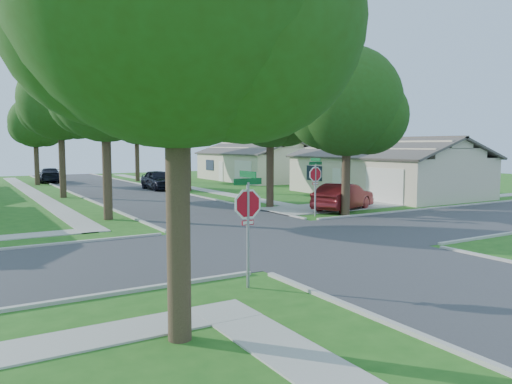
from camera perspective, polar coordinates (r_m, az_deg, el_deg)
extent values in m
plane|color=#215A18|center=(19.29, 4.21, -5.49)|extent=(100.00, 100.00, 0.00)
cube|color=#333335|center=(19.29, 4.21, -5.47)|extent=(7.00, 100.00, 0.02)
cube|color=#9E9B91|center=(44.99, -8.59, 0.70)|extent=(1.20, 40.00, 0.04)
cube|color=#9E9B91|center=(41.92, -24.20, -0.05)|extent=(1.20, 40.00, 0.04)
cube|color=#9E9B91|center=(29.62, 8.82, -1.69)|extent=(8.80, 3.60, 0.05)
cube|color=gray|center=(12.66, -0.93, -4.99)|extent=(0.06, 0.06, 2.70)
cylinder|color=white|center=(12.54, -0.94, -1.39)|extent=(1.05, 0.02, 1.05)
cylinder|color=red|center=(12.54, -0.94, -1.39)|extent=(0.90, 0.03, 0.90)
cube|color=red|center=(12.60, -0.94, -3.51)|extent=(0.34, 0.03, 0.12)
cube|color=white|center=(12.60, -0.94, -3.51)|extent=(0.30, 0.03, 0.08)
cube|color=#0C5426|center=(12.48, -0.94, 1.21)|extent=(0.80, 0.02, 0.16)
cube|color=#0C5426|center=(12.47, -0.95, 2.03)|extent=(0.02, 0.80, 0.16)
cube|color=gray|center=(25.62, 6.79, 0.22)|extent=(0.06, 0.06, 2.70)
cylinder|color=white|center=(25.57, 6.81, 2.01)|extent=(1.05, 0.02, 1.05)
cylinder|color=red|center=(25.57, 6.81, 2.01)|extent=(0.90, 0.03, 0.90)
cube|color=red|center=(25.60, 6.79, 0.96)|extent=(0.34, 0.03, 0.12)
cube|color=white|center=(25.60, 6.79, 0.96)|extent=(0.30, 0.03, 0.08)
cube|color=#0C5426|center=(25.54, 6.82, 3.29)|extent=(0.80, 0.02, 0.16)
cube|color=#0C5426|center=(25.53, 6.82, 3.69)|extent=(0.02, 0.80, 0.16)
cylinder|color=#38281C|center=(29.09, 1.61, 2.10)|extent=(0.44, 0.44, 3.95)
sphere|color=#214310|center=(29.13, 1.63, 9.79)|extent=(4.80, 4.80, 4.80)
sphere|color=#214310|center=(29.15, 3.55, 8.60)|extent=(3.46, 3.46, 3.46)
sphere|color=#214310|center=(29.23, -0.21, 8.84)|extent=(3.26, 3.26, 3.26)
cylinder|color=#38281C|center=(39.72, -7.75, 3.17)|extent=(0.44, 0.44, 4.30)
sphere|color=#214310|center=(39.79, -7.83, 9.47)|extent=(5.40, 5.40, 5.40)
sphere|color=#214310|center=(39.64, -6.24, 8.52)|extent=(3.89, 3.89, 3.89)
sphere|color=#214310|center=(40.07, -9.28, 8.65)|extent=(3.67, 3.67, 3.67)
cylinder|color=#38281C|center=(51.91, -13.42, 3.52)|extent=(0.44, 0.44, 4.20)
sphere|color=#214310|center=(51.96, -13.52, 8.07)|extent=(5.00, 5.00, 5.00)
sphere|color=#214310|center=(51.73, -12.41, 7.42)|extent=(3.60, 3.60, 3.60)
sphere|color=#214310|center=(52.31, -14.51, 7.48)|extent=(3.40, 3.40, 3.40)
cylinder|color=#38281C|center=(25.31, -16.64, 1.73)|extent=(0.44, 0.44, 4.25)
sphere|color=#214310|center=(25.41, -16.91, 11.33)|extent=(5.20, 5.20, 5.20)
sphere|color=#214310|center=(25.09, -14.52, 9.98)|extent=(3.74, 3.74, 3.74)
sphere|color=#214310|center=(25.81, -18.94, 10.02)|extent=(3.54, 3.54, 3.54)
cylinder|color=#38281C|center=(37.04, -21.26, 2.82)|extent=(0.44, 0.44, 4.44)
sphere|color=#214310|center=(37.14, -21.50, 9.83)|extent=(5.60, 5.60, 5.60)
sphere|color=#214310|center=(36.72, -19.79, 8.84)|extent=(4.03, 4.03, 4.03)
sphere|color=#214310|center=(37.66, -22.92, 8.86)|extent=(3.81, 3.81, 3.81)
cylinder|color=#38281C|center=(49.90, -23.78, 2.98)|extent=(0.44, 0.44, 3.90)
sphere|color=#214310|center=(49.92, -23.94, 7.32)|extent=(4.60, 4.60, 4.60)
sphere|color=#214310|center=(49.55, -22.92, 6.71)|extent=(3.31, 3.31, 3.31)
sphere|color=#214310|center=(50.39, -24.79, 6.74)|extent=(3.13, 3.13, 3.13)
cylinder|color=#38281C|center=(9.29, -8.86, -4.64)|extent=(0.44, 0.44, 4.04)
sphere|color=#214310|center=(9.32, -1.41, 18.86)|extent=(4.32, 4.32, 4.32)
sphere|color=#214310|center=(9.85, -16.08, 18.82)|extent=(4.08, 4.08, 4.08)
cylinder|color=#38281C|center=(26.22, 10.23, 1.22)|extent=(0.44, 0.44, 3.54)
sphere|color=#214310|center=(26.25, 10.38, 10.15)|extent=(5.60, 5.60, 5.60)
sphere|color=#214310|center=(26.45, 12.78, 8.55)|extent=(4.03, 4.03, 4.03)
sphere|color=#214310|center=(26.20, 7.94, 8.97)|extent=(3.81, 3.81, 3.81)
cube|color=beige|center=(37.83, 14.53, 1.81)|extent=(8.00, 13.00, 2.80)
cube|color=#443F3B|center=(39.22, 16.66, 4.87)|extent=(4.42, 13.60, 1.56)
cube|color=#443F3B|center=(36.37, 12.38, 4.95)|extent=(4.42, 13.60, 1.56)
cube|color=silver|center=(32.26, 14.42, 0.70)|extent=(0.06, 3.20, 2.20)
cube|color=silver|center=(35.60, 9.21, 1.06)|extent=(0.06, 0.90, 2.00)
cube|color=#1E2633|center=(37.58, 6.66, 2.15)|extent=(0.06, 1.80, 1.10)
cube|color=beige|center=(52.04, 0.26, 2.90)|extent=(8.00, 13.00, 2.80)
cube|color=#443F3B|center=(53.06, 2.12, 5.16)|extent=(4.42, 13.60, 1.56)
cube|color=#443F3B|center=(50.99, -1.67, 5.15)|extent=(4.42, 13.60, 1.56)
cube|color=silver|center=(46.66, -1.50, 2.25)|extent=(0.06, 3.20, 2.20)
cube|color=silver|center=(50.68, -4.03, 2.37)|extent=(0.06, 0.90, 2.00)
cube|color=#1E2633|center=(52.98, -5.31, 3.08)|extent=(0.06, 1.80, 1.10)
imported|color=maroon|center=(28.24, 9.95, -0.55)|extent=(4.89, 3.23, 1.52)
imported|color=black|center=(41.69, -11.05, 1.39)|extent=(1.99, 4.80, 1.63)
imported|color=black|center=(52.89, -22.49, 1.79)|extent=(2.57, 5.14, 1.43)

